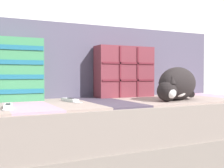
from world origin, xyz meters
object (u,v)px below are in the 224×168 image
at_px(throw_pillow_striped, 8,70).
at_px(game_remote_near, 8,106).
at_px(couch, 120,132).
at_px(throw_pillow_quilted, 124,72).
at_px(game_remote_far, 70,100).
at_px(sleeping_cat, 177,85).

bearing_deg(throw_pillow_striped, game_remote_near, -95.43).
xyz_separation_m(couch, throw_pillow_quilted, (0.13, 0.18, 0.38)).
bearing_deg(game_remote_far, throw_pillow_striped, 151.54).
distance_m(throw_pillow_quilted, sleeping_cat, 0.41).
height_order(sleeping_cat, game_remote_far, sleeping_cat).
bearing_deg(sleeping_cat, throw_pillow_quilted, 113.76).
relative_size(throw_pillow_quilted, game_remote_far, 2.09).
xyz_separation_m(sleeping_cat, game_remote_near, (-0.96, 0.01, -0.08)).
distance_m(throw_pillow_quilted, throw_pillow_striped, 0.76).
bearing_deg(sleeping_cat, game_remote_near, 179.40).
height_order(couch, game_remote_near, game_remote_near).
bearing_deg(sleeping_cat, couch, 148.06).
xyz_separation_m(throw_pillow_quilted, sleeping_cat, (0.16, -0.37, -0.08)).
bearing_deg(game_remote_near, sleeping_cat, -0.60).
bearing_deg(couch, game_remote_near, -165.48).
bearing_deg(game_remote_far, game_remote_near, -152.74).
bearing_deg(throw_pillow_quilted, couch, -125.62).
xyz_separation_m(couch, sleeping_cat, (0.29, -0.18, 0.30)).
height_order(throw_pillow_striped, game_remote_far, throw_pillow_striped).
bearing_deg(couch, game_remote_far, 178.22).
bearing_deg(game_remote_near, game_remote_far, 27.26).
bearing_deg(throw_pillow_striped, couch, -16.15).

